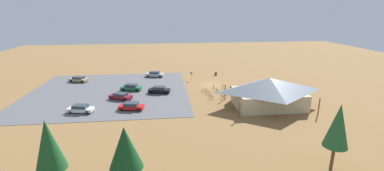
% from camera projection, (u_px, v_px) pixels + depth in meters
% --- Properties ---
extents(ground, '(160.00, 160.00, 0.00)m').
position_uv_depth(ground, '(213.00, 85.00, 61.42)').
color(ground, olive).
rests_on(ground, ground).
extents(parking_lot_asphalt, '(33.62, 31.63, 0.05)m').
position_uv_depth(parking_lot_asphalt, '(109.00, 92.00, 56.18)').
color(parking_lot_asphalt, '#56565B').
rests_on(parking_lot_asphalt, ground).
extents(bike_pavilion, '(14.08, 10.03, 5.43)m').
position_uv_depth(bike_pavilion, '(269.00, 91.00, 46.93)').
color(bike_pavilion, '#C6B28E').
rests_on(bike_pavilion, ground).
extents(trash_bin, '(0.60, 0.60, 0.90)m').
position_uv_depth(trash_bin, '(216.00, 74.00, 70.26)').
color(trash_bin, brown).
rests_on(trash_bin, ground).
extents(lot_sign, '(0.56, 0.08, 2.20)m').
position_uv_depth(lot_sign, '(191.00, 75.00, 64.89)').
color(lot_sign, '#99999E').
rests_on(lot_sign, ground).
extents(pine_far_west, '(2.90, 2.90, 7.37)m').
position_uv_depth(pine_far_west, '(48.00, 145.00, 24.62)').
color(pine_far_west, brown).
rests_on(pine_far_west, ground).
extents(pine_west, '(2.60, 2.60, 7.69)m').
position_uv_depth(pine_west, '(338.00, 126.00, 27.71)').
color(pine_west, brown).
rests_on(pine_west, ground).
extents(pine_east, '(3.33, 3.33, 6.51)m').
position_uv_depth(pine_east, '(125.00, 148.00, 25.10)').
color(pine_east, brown).
rests_on(pine_east, ground).
extents(bicycle_blue_yard_left, '(0.52, 1.61, 0.84)m').
position_uv_depth(bicycle_blue_yard_left, '(217.00, 91.00, 55.62)').
color(bicycle_blue_yard_left, black).
rests_on(bicycle_blue_yard_left, ground).
extents(bicycle_silver_trailside, '(1.31, 1.18, 0.78)m').
position_uv_depth(bicycle_silver_trailside, '(208.00, 93.00, 54.32)').
color(bicycle_silver_trailside, black).
rests_on(bicycle_silver_trailside, ground).
extents(bicycle_white_yard_right, '(0.59, 1.66, 0.80)m').
position_uv_depth(bicycle_white_yard_right, '(223.00, 87.00, 58.62)').
color(bicycle_white_yard_right, black).
rests_on(bicycle_white_yard_right, ground).
extents(bicycle_black_mid_cluster, '(0.91, 1.54, 0.88)m').
position_uv_depth(bicycle_black_mid_cluster, '(211.00, 97.00, 51.60)').
color(bicycle_black_mid_cluster, black).
rests_on(bicycle_black_mid_cluster, ground).
extents(bicycle_purple_edge_north, '(1.70, 0.50, 0.87)m').
position_uv_depth(bicycle_purple_edge_north, '(224.00, 97.00, 51.53)').
color(bicycle_purple_edge_north, black).
rests_on(bicycle_purple_edge_north, ground).
extents(bicycle_red_near_porch, '(1.60, 0.59, 0.81)m').
position_uv_depth(bicycle_red_near_porch, '(205.00, 91.00, 55.85)').
color(bicycle_red_near_porch, black).
rests_on(bicycle_red_near_porch, ground).
extents(bicycle_orange_back_row, '(0.70, 1.66, 0.88)m').
position_uv_depth(bicycle_orange_back_row, '(232.00, 90.00, 55.84)').
color(bicycle_orange_back_row, black).
rests_on(bicycle_orange_back_row, ground).
extents(bicycle_green_front_row, '(0.48, 1.78, 0.88)m').
position_uv_depth(bicycle_green_front_row, '(230.00, 88.00, 57.66)').
color(bicycle_green_front_row, black).
rests_on(bicycle_green_front_row, ground).
extents(bicycle_teal_near_sign, '(1.12, 1.38, 0.84)m').
position_uv_depth(bicycle_teal_near_sign, '(223.00, 94.00, 53.40)').
color(bicycle_teal_near_sign, black).
rests_on(bicycle_teal_near_sign, ground).
extents(bicycle_yellow_by_bin, '(0.48, 1.78, 0.92)m').
position_uv_depth(bicycle_yellow_by_bin, '(214.00, 87.00, 58.53)').
color(bicycle_yellow_by_bin, black).
rests_on(bicycle_yellow_by_bin, ground).
extents(bicycle_blue_lone_west, '(0.94, 1.57, 0.84)m').
position_uv_depth(bicycle_blue_lone_west, '(231.00, 93.00, 54.30)').
color(bicycle_blue_lone_west, black).
rests_on(bicycle_blue_lone_west, ground).
extents(bicycle_silver_edge_south, '(1.52, 0.93, 0.85)m').
position_uv_depth(bicycle_silver_edge_south, '(241.00, 91.00, 55.23)').
color(bicycle_silver_edge_south, black).
rests_on(bicycle_silver_edge_south, ground).
extents(car_black_back_corner, '(4.80, 2.70, 1.46)m').
position_uv_depth(car_black_back_corner, '(159.00, 90.00, 55.10)').
color(car_black_back_corner, black).
rests_on(car_black_back_corner, parking_lot_asphalt).
extents(car_red_near_entry, '(4.59, 2.59, 1.32)m').
position_uv_depth(car_red_near_entry, '(131.00, 106.00, 45.98)').
color(car_red_near_entry, red).
rests_on(car_red_near_entry, parking_lot_asphalt).
extents(car_maroon_far_end, '(4.81, 3.54, 1.28)m').
position_uv_depth(car_maroon_far_end, '(121.00, 96.00, 51.31)').
color(car_maroon_far_end, maroon).
rests_on(car_maroon_far_end, parking_lot_asphalt).
extents(car_green_second_row, '(4.73, 2.72, 1.42)m').
position_uv_depth(car_green_second_row, '(131.00, 87.00, 56.92)').
color(car_green_second_row, '#1E6B3D').
rests_on(car_green_second_row, parking_lot_asphalt).
extents(car_white_aisle_side, '(4.61, 2.52, 1.35)m').
position_uv_depth(car_white_aisle_side, '(81.00, 109.00, 44.74)').
color(car_white_aisle_side, white).
rests_on(car_white_aisle_side, parking_lot_asphalt).
extents(car_tan_inner_stall, '(4.94, 3.36, 1.28)m').
position_uv_depth(car_tan_inner_stall, '(79.00, 79.00, 63.78)').
color(car_tan_inner_stall, tan).
rests_on(car_tan_inner_stall, parking_lot_asphalt).
extents(car_silver_mid_lot, '(4.96, 2.78, 1.38)m').
position_uv_depth(car_silver_mid_lot, '(155.00, 74.00, 68.50)').
color(car_silver_mid_lot, '#BCBCC1').
rests_on(car_silver_mid_lot, parking_lot_asphalt).
extents(visitor_crossing_yard, '(0.36, 0.37, 1.66)m').
position_uv_depth(visitor_crossing_yard, '(283.00, 87.00, 56.99)').
color(visitor_crossing_yard, '#2D3347').
rests_on(visitor_crossing_yard, ground).
extents(visitor_near_lot, '(0.36, 0.36, 1.80)m').
position_uv_depth(visitor_near_lot, '(279.00, 87.00, 56.56)').
color(visitor_near_lot, '#2D3347').
rests_on(visitor_near_lot, ground).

